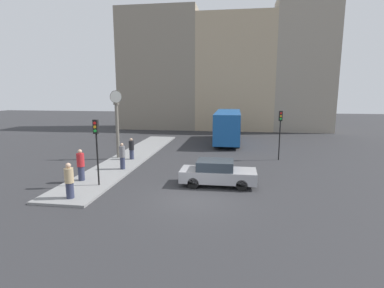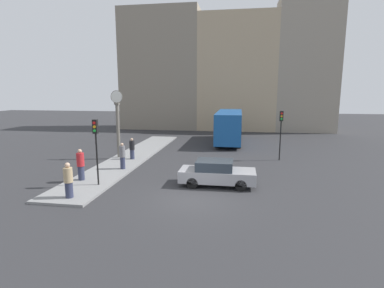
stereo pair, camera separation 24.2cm
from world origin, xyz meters
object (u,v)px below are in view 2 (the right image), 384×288
at_px(bus_distant, 229,125).
at_px(pedestrian_tan_coat, 68,180).
at_px(pedestrian_grey_jacket, 122,156).
at_px(sedan_car, 217,173).
at_px(pedestrian_red_top, 81,165).
at_px(traffic_light_near, 96,138).
at_px(traffic_light_far, 281,125).
at_px(pedestrian_black_jacket, 132,149).
at_px(street_clock, 118,123).

xyz_separation_m(bus_distant, pedestrian_tan_coat, (-7.09, -17.68, -0.81)).
bearing_deg(pedestrian_grey_jacket, sedan_car, -18.74).
bearing_deg(pedestrian_red_top, traffic_light_near, -26.38).
relative_size(pedestrian_red_top, pedestrian_grey_jacket, 1.05).
relative_size(traffic_light_far, pedestrian_black_jacket, 2.34).
bearing_deg(street_clock, pedestrian_tan_coat, -82.66).
xyz_separation_m(sedan_car, traffic_light_far, (4.29, 6.98, 1.99)).
xyz_separation_m(pedestrian_grey_jacket, pedestrian_black_jacket, (-0.40, 2.89, -0.08)).
bearing_deg(pedestrian_grey_jacket, pedestrian_red_top, -117.10).
relative_size(bus_distant, pedestrian_grey_jacket, 5.02).
height_order(bus_distant, pedestrian_red_top, bus_distant).
bearing_deg(bus_distant, pedestrian_grey_jacket, -118.69).
distance_m(traffic_light_far, pedestrian_red_top, 14.43).
xyz_separation_m(bus_distant, traffic_light_far, (4.13, -7.27, 0.90)).
height_order(bus_distant, pedestrian_grey_jacket, bus_distant).
distance_m(pedestrian_grey_jacket, pedestrian_black_jacket, 2.92).
height_order(pedestrian_red_top, pedestrian_grey_jacket, pedestrian_red_top).
distance_m(bus_distant, traffic_light_far, 8.41).
xyz_separation_m(traffic_light_near, street_clock, (-1.61, 6.81, 0.12)).
bearing_deg(street_clock, traffic_light_far, 6.74).
height_order(traffic_light_far, pedestrian_red_top, traffic_light_far).
relative_size(bus_distant, traffic_light_near, 2.43).
distance_m(traffic_light_far, pedestrian_tan_coat, 15.41).
xyz_separation_m(traffic_light_near, pedestrian_black_jacket, (-0.37, 6.37, -1.81)).
distance_m(traffic_light_far, pedestrian_black_jacket, 11.44).
distance_m(bus_distant, pedestrian_black_jacket, 11.58).
height_order(pedestrian_red_top, pedestrian_black_jacket, pedestrian_red_top).
xyz_separation_m(traffic_light_near, traffic_light_far, (10.77, 8.28, -0.03)).
distance_m(traffic_light_near, pedestrian_red_top, 2.30).
relative_size(pedestrian_grey_jacket, pedestrian_tan_coat, 1.00).
relative_size(traffic_light_far, pedestrian_grey_jacket, 2.15).
bearing_deg(traffic_light_far, traffic_light_near, -142.46).
relative_size(traffic_light_near, pedestrian_black_jacket, 2.25).
bearing_deg(traffic_light_near, traffic_light_far, 37.54).
bearing_deg(pedestrian_grey_jacket, traffic_light_far, 24.07).
height_order(bus_distant, traffic_light_far, traffic_light_far).
relative_size(traffic_light_near, pedestrian_tan_coat, 2.07).
relative_size(traffic_light_near, pedestrian_red_top, 1.98).
xyz_separation_m(traffic_light_near, pedestrian_tan_coat, (-0.46, -2.13, -1.74)).
height_order(traffic_light_near, pedestrian_tan_coat, traffic_light_near).
distance_m(traffic_light_near, pedestrian_grey_jacket, 3.89).
distance_m(sedan_car, pedestrian_grey_jacket, 6.81).
bearing_deg(traffic_light_far, pedestrian_tan_coat, -137.16).
distance_m(sedan_car, pedestrian_tan_coat, 7.74).
bearing_deg(traffic_light_near, pedestrian_red_top, 153.62).
xyz_separation_m(traffic_light_far, pedestrian_black_jacket, (-11.14, -1.90, -1.78)).
height_order(bus_distant, street_clock, street_clock).
relative_size(pedestrian_red_top, pedestrian_black_jacket, 1.14).
height_order(pedestrian_grey_jacket, pedestrian_black_jacket, pedestrian_grey_jacket).
bearing_deg(sedan_car, pedestrian_black_jacket, 143.40).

